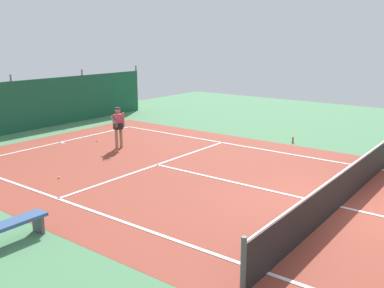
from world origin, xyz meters
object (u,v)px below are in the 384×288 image
tennis_net (342,189)px  tennis_player (118,125)px  courtside_bench (11,227)px  water_bottle (293,140)px  tennis_ball_near_player (59,177)px  tennis_ball_midcourt (97,141)px  parked_car (42,104)px

tennis_net → tennis_player: bearing=84.6°
tennis_player → courtside_bench: tennis_player is taller
tennis_net → water_bottle: (5.94, 4.01, -0.39)m
tennis_ball_near_player → tennis_ball_midcourt: 4.95m
courtside_bench → water_bottle: size_ratio=6.67×
water_bottle → tennis_net: bearing=-146.0°
tennis_net → tennis_ball_near_player: 8.45m
tennis_player → tennis_ball_midcourt: (0.17, 1.55, -0.93)m
courtside_bench → parked_car: bearing=53.3°
tennis_ball_midcourt → parked_car: size_ratio=0.02×
tennis_net → tennis_player: tennis_player is taller
tennis_net → parked_car: bearing=80.6°
tennis_net → tennis_ball_midcourt: bearing=84.5°
tennis_ball_midcourt → courtside_bench: 9.35m
water_bottle → tennis_player: bearing=134.3°
courtside_bench → water_bottle: (12.25, -0.97, -0.25)m
tennis_ball_near_player → tennis_net: bearing=-69.2°
tennis_player → courtside_bench: 8.35m
tennis_ball_midcourt → parked_car: (1.84, 6.55, 0.81)m
courtside_bench → water_bottle: courtside_bench is taller
tennis_player → courtside_bench: size_ratio=1.03×
tennis_player → courtside_bench: (-7.18, -4.23, -0.59)m
tennis_ball_midcourt → tennis_ball_near_player: bearing=-144.5°
tennis_net → water_bottle: 7.18m
tennis_player → water_bottle: bearing=152.1°
tennis_ball_midcourt → water_bottle: 8.35m
tennis_net → tennis_player: (0.87, 9.21, 0.45)m
tennis_player → tennis_ball_near_player: tennis_player is taller
parked_car → water_bottle: size_ratio=17.74×
water_bottle → courtside_bench: bearing=175.5°
tennis_net → tennis_ball_near_player: bearing=110.8°
tennis_net → tennis_ball_near_player: tennis_net is taller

